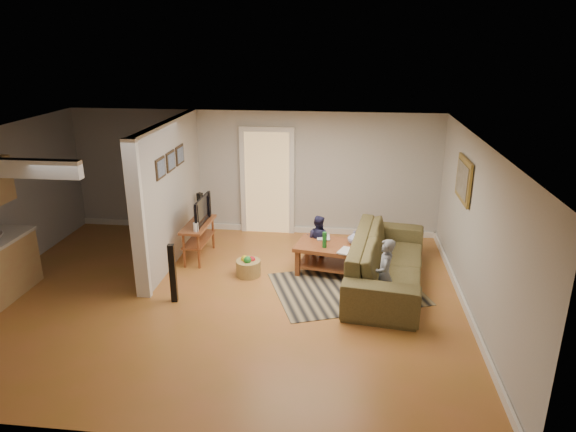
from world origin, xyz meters
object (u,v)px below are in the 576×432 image
object	(u,v)px
tv_console	(199,227)
speaker_right	(201,215)
coffee_table	(337,251)
toy_basket	(248,267)
child	(382,309)
sofa	(386,284)
speaker_left	(173,273)
toddler	(317,263)

from	to	relation	value
tv_console	speaker_right	distance (m)	1.08
coffee_table	tv_console	size ratio (longest dim) A/B	1.36
toy_basket	child	world-z (taller)	child
sofa	toy_basket	distance (m)	2.32
sofa	speaker_left	world-z (taller)	speaker_left
speaker_right	tv_console	bearing A→B (deg)	-51.17
sofa	speaker_right	bearing A→B (deg)	72.35
speaker_right	child	xyz separation A→B (m)	(3.50, -2.59, -0.46)
tv_console	toddler	distance (m)	2.25
speaker_left	speaker_right	distance (m)	2.72
speaker_right	toddler	xyz separation A→B (m)	(2.43, -1.04, -0.46)
child	speaker_left	bearing A→B (deg)	-83.08
sofa	speaker_left	size ratio (longest dim) A/B	3.03
sofa	speaker_left	distance (m)	3.45
toy_basket	child	distance (m)	2.40
tv_console	coffee_table	bearing A→B (deg)	-7.05
speaker_right	coffee_table	bearing A→B (deg)	-2.13
speaker_left	speaker_right	bearing A→B (deg)	89.28
speaker_right	speaker_left	bearing A→B (deg)	-58.49
sofa	speaker_right	distance (m)	4.02
coffee_table	tv_console	distance (m)	2.55
sofa	child	world-z (taller)	child
speaker_right	toy_basket	distance (m)	2.14
toddler	sofa	bearing A→B (deg)	171.12
coffee_table	tv_console	xyz separation A→B (m)	(-2.52, 0.37, 0.20)
speaker_right	toddler	bearing A→B (deg)	1.38
speaker_left	toy_basket	size ratio (longest dim) A/B	2.25
child	sofa	bearing A→B (deg)	177.86
coffee_table	toddler	distance (m)	0.65
speaker_left	toddler	distance (m)	2.72
coffee_table	speaker_right	xyz separation A→B (m)	(-2.78, 1.40, 0.05)
speaker_right	toddler	distance (m)	2.68
toy_basket	speaker_right	bearing A→B (deg)	127.44
sofa	toddler	size ratio (longest dim) A/B	3.14
sofa	toy_basket	size ratio (longest dim) A/B	6.80
speaker_right	toy_basket	size ratio (longest dim) A/B	2.21
coffee_table	toy_basket	world-z (taller)	coffee_table
coffee_table	speaker_left	world-z (taller)	speaker_left
sofa	coffee_table	world-z (taller)	coffee_table
tv_console	speaker_right	world-z (taller)	speaker_right
tv_console	toddler	world-z (taller)	tv_console
tv_console	child	xyz separation A→B (m)	(3.23, -1.55, -0.61)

